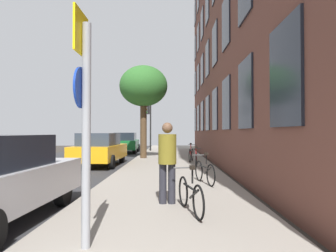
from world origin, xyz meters
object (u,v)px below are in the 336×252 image
Objects in this scene: traffic_light at (149,119)px; pedestrian_0 at (167,157)px; sign_post at (85,111)px; bicycle_3 at (191,154)px; car_2 at (126,142)px; bicycle_1 at (205,172)px; car_1 at (100,149)px; bicycle_2 at (196,160)px; bicycle_0 at (190,194)px; tree_near at (144,87)px.

traffic_light is 2.19× the size of pedestrian_0.
bicycle_3 is at bearing 79.27° from sign_post.
pedestrian_0 is at bearing -78.42° from car_2.
car_1 reaches higher than bicycle_1.
car_2 is (-2.48, 19.98, -1.13)m from sign_post.
sign_post is 1.95× the size of bicycle_2.
sign_post is 0.73× the size of car_1.
pedestrian_0 is (1.75, -18.40, -1.65)m from traffic_light.
traffic_light reaches higher than bicycle_0.
bicycle_1 is at bearing -90.93° from bicycle_2.
sign_post reaches higher than car_2.
bicycle_1 is 6.70m from bicycle_3.
pedestrian_0 reaches higher than bicycle_0.
bicycle_3 is 0.37× the size of car_1.
bicycle_2 is 4.98m from car_1.
car_1 is at bearing -120.03° from tree_near.
bicycle_1 reaches higher than bicycle_0.
traffic_light is 12.54m from bicycle_2.
traffic_light is at bearing 107.45° from bicycle_3.
bicycle_1 is 0.37× the size of car_1.
bicycle_3 reaches higher than bicycle_1.
pedestrian_0 reaches higher than car_1.
bicycle_1 is 2.83m from pedestrian_0.
car_2 reaches higher than bicycle_2.
bicycle_3 is (2.23, 11.74, -1.47)m from sign_post.
tree_near reaches higher than car_2.
bicycle_1 is at bearing -79.82° from traffic_light.
traffic_light is at bearing 96.57° from bicycle_0.
traffic_light is at bearing 100.18° from bicycle_1.
tree_near reaches higher than bicycle_0.
bicycle_3 is at bearing 89.71° from bicycle_1.
sign_post is at bearing -100.73° from bicycle_3.
tree_near is 6.95m from bicycle_2.
tree_near is at bearing 140.77° from bicycle_3.
bicycle_2 is at bearing -21.42° from car_1.
tree_near is 3.43× the size of bicycle_1.
car_2 is at bearing 102.47° from bicycle_0.
bicycle_2 is (2.76, -5.03, -3.92)m from tree_near.
pedestrian_0 is (1.60, -11.45, -3.27)m from tree_near.
car_1 is (-1.86, -3.22, -3.56)m from tree_near.
car_2 is (-4.71, 8.24, 0.34)m from bicycle_3.
bicycle_1 is 1.01× the size of bicycle_3.
pedestrian_0 is (-1.10, -2.53, 0.65)m from bicycle_1.
car_2 reaches higher than bicycle_1.
car_2 is (-1.98, 6.01, -3.56)m from tree_near.
bicycle_3 is 9.31m from pedestrian_0.
bicycle_3 is at bearing 12.20° from car_1.
bicycle_0 is 0.38× the size of car_2.
bicycle_1 is 7.31m from car_1.
bicycle_0 is (2.05, -12.22, -3.92)m from tree_near.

